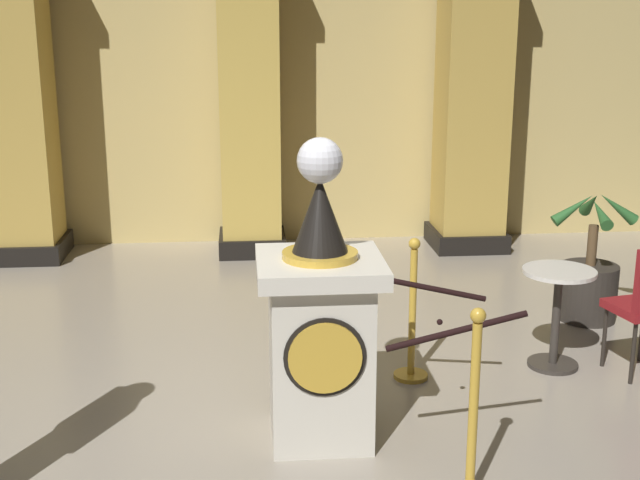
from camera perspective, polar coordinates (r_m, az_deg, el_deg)
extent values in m
plane|color=#9E9384|center=(5.23, -3.88, -13.16)|extent=(11.17, 11.17, 0.00)
cube|color=tan|center=(9.39, -4.85, 10.47)|extent=(11.17, 0.16, 3.49)
cube|color=silver|center=(5.03, 0.00, -7.90)|extent=(0.58, 0.58, 1.01)
cube|color=silver|center=(4.84, 0.00, -1.80)|extent=(0.73, 0.73, 0.10)
cylinder|color=gold|center=(4.70, 0.35, -7.97)|extent=(0.41, 0.03, 0.41)
cylinder|color=black|center=(4.71, 0.33, -7.92)|extent=(0.46, 0.01, 0.46)
cylinder|color=gold|center=(4.82, 0.00, -1.01)|extent=(0.44, 0.44, 0.04)
cone|color=black|center=(4.76, 0.00, 1.74)|extent=(0.32, 0.32, 0.43)
cylinder|color=gold|center=(4.72, 0.00, 4.22)|extent=(0.03, 0.03, 0.06)
sphere|color=silver|center=(4.70, 0.00, 5.38)|extent=(0.26, 0.26, 0.26)
cylinder|color=gold|center=(4.47, 10.29, -11.44)|extent=(0.05, 0.05, 0.98)
sphere|color=gold|center=(4.26, 10.62, -5.03)|extent=(0.08, 0.08, 0.08)
cylinder|color=gold|center=(6.03, 6.13, -9.07)|extent=(0.24, 0.24, 0.03)
cylinder|color=gold|center=(5.86, 6.25, -5.03)|extent=(0.05, 0.05, 0.93)
sphere|color=gold|center=(5.71, 6.39, -0.25)|extent=(0.08, 0.08, 0.08)
cylinder|color=black|center=(4.69, 9.20, -6.09)|extent=(0.78, 0.04, 0.22)
cylinder|color=black|center=(5.40, 7.16, -3.19)|extent=(0.78, 0.04, 0.22)
sphere|color=black|center=(5.07, 8.07, -5.50)|extent=(0.04, 0.04, 0.04)
cube|color=black|center=(9.40, -19.06, -0.50)|extent=(0.78, 0.78, 0.20)
cube|color=gold|center=(9.13, -19.89, 9.09)|extent=(0.68, 0.68, 3.35)
cube|color=black|center=(9.44, 9.82, 0.17)|extent=(0.78, 0.78, 0.20)
cube|color=gold|center=(9.17, 10.25, 9.75)|extent=(0.68, 0.68, 3.35)
cube|color=black|center=(9.12, -4.59, -0.17)|extent=(0.70, 0.70, 0.20)
cube|color=gold|center=(8.84, -4.80, 9.75)|extent=(0.61, 0.61, 3.35)
cylinder|color=#2D2823|center=(7.37, 17.63, -3.38)|extent=(0.47, 0.47, 0.47)
cylinder|color=brown|center=(7.26, 17.88, -0.34)|extent=(0.08, 0.08, 0.34)
cone|color=#2D662D|center=(7.26, 19.42, 2.08)|extent=(0.36, 0.10, 0.30)
cone|color=#2D662D|center=(7.37, 17.79, 2.39)|extent=(0.15, 0.37, 0.30)
cone|color=#2D662D|center=(7.12, 16.71, 2.05)|extent=(0.36, 0.11, 0.29)
cone|color=#2D662D|center=(7.01, 18.39, 1.74)|extent=(0.15, 0.38, 0.23)
cylinder|color=#332D28|center=(6.41, 15.40, -8.07)|extent=(0.36, 0.36, 0.03)
cylinder|color=#332D28|center=(6.29, 15.62, -5.19)|extent=(0.06, 0.06, 0.72)
cylinder|color=silver|center=(6.18, 15.85, -2.07)|extent=(0.51, 0.51, 0.03)
cylinder|color=black|center=(6.44, 18.63, -6.20)|extent=(0.03, 0.03, 0.45)
cylinder|color=black|center=(6.21, 20.36, -7.16)|extent=(0.03, 0.03, 0.45)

